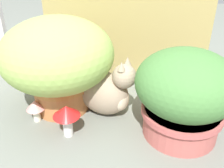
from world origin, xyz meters
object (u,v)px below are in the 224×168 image
object	(u,v)px
mushroom_ornament_red	(67,114)
grass_planter	(58,59)
cat	(106,91)
mushroom_ornament_pink	(35,107)
leafy_planter	(185,93)

from	to	relation	value
mushroom_ornament_red	grass_planter	bearing A→B (deg)	116.11
cat	mushroom_ornament_pink	world-z (taller)	cat
cat	mushroom_ornament_red	xyz separation A→B (m)	(-0.13, -0.20, -0.01)
leafy_planter	cat	size ratio (longest dim) A/B	1.13
leafy_planter	cat	world-z (taller)	leafy_planter
grass_planter	mushroom_ornament_pink	xyz separation A→B (m)	(-0.08, -0.13, -0.19)
cat	leafy_planter	bearing A→B (deg)	-15.16
grass_planter	mushroom_ornament_red	bearing A→B (deg)	-63.89
mushroom_ornament_red	mushroom_ornament_pink	bearing A→B (deg)	157.87
mushroom_ornament_red	leafy_planter	bearing A→B (deg)	12.13
cat	mushroom_ornament_red	distance (m)	0.24
grass_planter	mushroom_ornament_red	world-z (taller)	grass_planter
leafy_planter	mushroom_ornament_red	world-z (taller)	leafy_planter
leafy_planter	grass_planter	bearing A→B (deg)	170.05
grass_planter	cat	bearing A→B (deg)	-1.80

